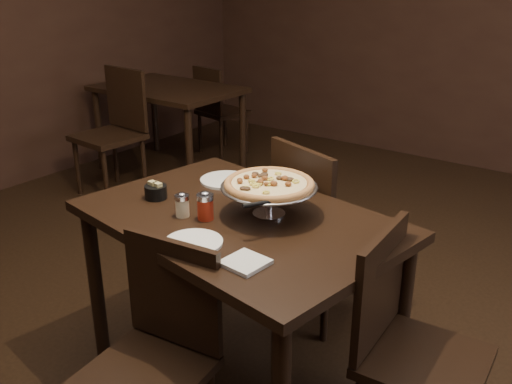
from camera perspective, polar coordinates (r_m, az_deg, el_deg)
The scene contains 16 objects.
room at distance 2.19m, azimuth 0.62°, elevation 12.83°, with size 6.04×7.04×2.84m.
dining_table at distance 2.35m, azimuth -1.71°, elevation -4.72°, with size 1.39×1.04×0.80m.
background_table at distance 5.08m, azimuth -8.77°, elevation 9.25°, with size 1.22×0.81×0.76m.
pizza_stand at distance 2.27m, azimuth 1.32°, elevation 0.78°, with size 0.39×0.39×0.16m.
parmesan_shaker at distance 2.30m, azimuth -7.38°, elevation -1.30°, with size 0.06×0.06×0.10m.
pepper_flake_shaker at distance 2.26m, azimuth -5.09°, elevation -1.41°, with size 0.07×0.07×0.12m.
packet_caddy at distance 2.50m, azimuth -10.00°, elevation 0.06°, with size 0.10×0.10×0.07m.
napkin_stack at distance 1.94m, azimuth -1.07°, elevation -7.06°, with size 0.14×0.14×0.01m, color silver.
plate_left at distance 2.67m, azimuth -3.05°, elevation 1.21°, with size 0.24×0.24×0.01m, color white.
plate_near at distance 2.09m, azimuth -6.29°, elevation -5.03°, with size 0.22×0.22×0.01m, color white.
serving_spatula at distance 2.09m, azimuth 0.07°, elevation -1.27°, with size 0.14×0.14×0.02m.
chair_far at distance 2.87m, azimuth 6.38°, elevation -3.48°, with size 0.57×0.57×0.96m.
chair_near at distance 2.13m, azimuth -9.92°, elevation -15.32°, with size 0.44×0.44×0.86m.
chair_side at distance 2.18m, azimuth 14.84°, elevation -14.20°, with size 0.44×0.44×0.89m.
bg_chair_far at distance 5.55m, azimuth -3.90°, elevation 8.45°, with size 0.47×0.47×0.86m.
bg_chair_near at distance 4.71m, azimuth -13.90°, elevation 6.34°, with size 0.49×0.49×0.99m.
Camera 1 is at (1.33, -1.73, 1.74)m, focal length 40.00 mm.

